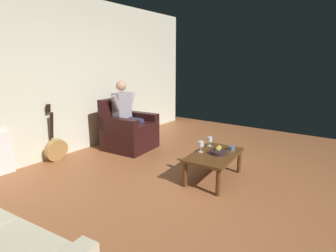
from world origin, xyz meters
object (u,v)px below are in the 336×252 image
(coffee_table, at_px, (214,157))
(candle_jar, at_px, (232,148))
(wine_glass_near, at_px, (210,140))
(guitar, at_px, (56,148))
(fruit_bowl, at_px, (218,151))
(wine_glass_far, at_px, (201,145))
(person_seated, at_px, (127,113))
(armchair, at_px, (129,131))

(coffee_table, height_order, candle_jar, candle_jar)
(wine_glass_near, bearing_deg, guitar, -62.93)
(fruit_bowl, bearing_deg, wine_glass_far, -71.82)
(guitar, height_order, wine_glass_near, guitar)
(guitar, relative_size, fruit_bowl, 4.17)
(person_seated, xyz_separation_m, wine_glass_near, (0.04, 1.78, -0.22))
(person_seated, height_order, wine_glass_far, person_seated)
(wine_glass_near, height_order, fruit_bowl, wine_glass_near)
(guitar, distance_m, wine_glass_far, 2.48)
(armchair, xyz_separation_m, coffee_table, (0.32, 1.97, -0.01))
(person_seated, relative_size, guitar, 1.34)
(guitar, bearing_deg, wine_glass_far, 109.91)
(person_seated, bearing_deg, armchair, 90.00)
(wine_glass_far, bearing_deg, person_seated, -101.47)
(fruit_bowl, bearing_deg, coffee_table, -61.65)
(wine_glass_far, xyz_separation_m, fruit_bowl, (-0.08, 0.23, -0.08))
(coffee_table, relative_size, candle_jar, 10.81)
(coffee_table, distance_m, candle_jar, 0.33)
(armchair, bearing_deg, person_seated, -90.00)
(person_seated, height_order, wine_glass_near, person_seated)
(wine_glass_far, bearing_deg, candle_jar, 136.53)
(wine_glass_far, relative_size, candle_jar, 1.78)
(guitar, height_order, candle_jar, guitar)
(wine_glass_near, relative_size, candle_jar, 1.58)
(armchair, distance_m, candle_jar, 2.11)
(coffee_table, xyz_separation_m, guitar, (0.89, -2.50, -0.11))
(armchair, bearing_deg, wine_glass_near, 83.57)
(person_seated, height_order, guitar, person_seated)
(armchair, height_order, wine_glass_near, armchair)
(coffee_table, xyz_separation_m, wine_glass_near, (-0.28, -0.22, 0.15))
(person_seated, relative_size, coffee_table, 1.32)
(coffee_table, height_order, wine_glass_far, wine_glass_far)
(armchair, distance_m, fruit_bowl, 2.04)
(fruit_bowl, distance_m, candle_jar, 0.28)
(fruit_bowl, bearing_deg, armchair, -98.30)
(candle_jar, bearing_deg, person_seated, -90.71)
(fruit_bowl, bearing_deg, wine_glass_near, -133.86)
(person_seated, bearing_deg, wine_glass_near, 83.68)
(guitar, xyz_separation_m, wine_glass_far, (-0.84, 2.31, 0.27))
(coffee_table, height_order, fruit_bowl, fruit_bowl)
(wine_glass_near, distance_m, candle_jar, 0.36)
(fruit_bowl, xyz_separation_m, candle_jar, (-0.26, 0.09, -0.00))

